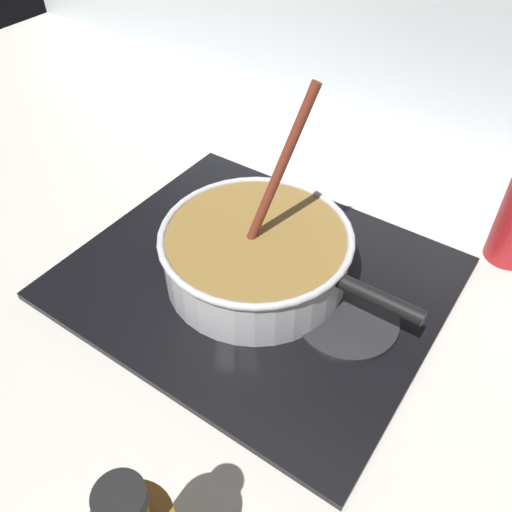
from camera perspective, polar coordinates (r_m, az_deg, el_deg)
ground at (r=0.81m, az=-9.98°, el=-9.05°), size 2.40×1.60×0.04m
hob_plate at (r=0.84m, az=0.00°, el=-2.37°), size 0.56×0.48×0.01m
burner_ring at (r=0.84m, az=0.00°, el=-1.89°), size 0.19×0.19×0.01m
spare_burner at (r=0.79m, az=9.77°, el=-6.65°), size 0.15×0.15×0.01m
cooking_pan at (r=0.81m, az=0.06°, el=0.25°), size 0.41×0.29×0.31m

